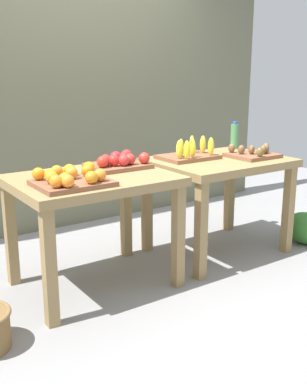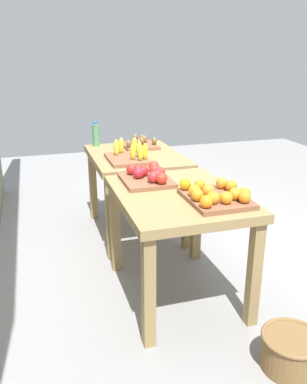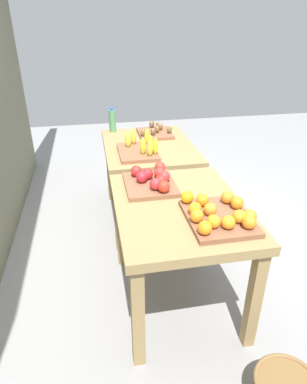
% 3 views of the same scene
% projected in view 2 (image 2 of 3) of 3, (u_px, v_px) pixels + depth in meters
% --- Properties ---
extents(ground_plane, '(8.00, 8.00, 0.00)m').
position_uv_depth(ground_plane, '(153.00, 257.00, 3.41)').
color(ground_plane, gray).
extents(display_table_left, '(1.04, 0.80, 0.77)m').
position_uv_depth(display_table_left, '(178.00, 209.00, 2.69)').
color(display_table_left, olive).
rests_on(display_table_left, ground_plane).
extents(display_table_right, '(1.04, 0.80, 0.77)m').
position_uv_depth(display_table_right, '(136.00, 166.00, 3.70)').
color(display_table_right, olive).
rests_on(display_table_right, ground_plane).
extents(orange_bin, '(0.45, 0.39, 0.11)m').
position_uv_depth(orange_bin, '(216.00, 195.00, 2.48)').
color(orange_bin, brown).
rests_on(orange_bin, display_table_left).
extents(apple_bin, '(0.42, 0.34, 0.11)m').
position_uv_depth(apple_bin, '(148.00, 176.00, 2.86)').
color(apple_bin, brown).
rests_on(apple_bin, display_table_left).
extents(banana_crate, '(0.44, 0.32, 0.17)m').
position_uv_depth(banana_crate, '(129.00, 156.00, 3.43)').
color(banana_crate, brown).
rests_on(banana_crate, display_table_right).
extents(kiwi_bin, '(0.37, 0.33, 0.10)m').
position_uv_depth(kiwi_bin, '(140.00, 144.00, 3.92)').
color(kiwi_bin, brown).
rests_on(kiwi_bin, display_table_right).
extents(water_bottle, '(0.07, 0.07, 0.24)m').
position_uv_depth(water_bottle, '(96.00, 135.00, 3.94)').
color(water_bottle, '#4C8C59').
rests_on(water_bottle, display_table_right).
extents(watermelon_pile, '(0.63, 0.45, 0.27)m').
position_uv_depth(watermelon_pile, '(139.00, 189.00, 4.72)').
color(watermelon_pile, '#256731').
rests_on(watermelon_pile, ground_plane).
extents(wicker_basket, '(0.34, 0.34, 0.21)m').
position_uv_depth(wicker_basket, '(291.00, 351.00, 2.18)').
color(wicker_basket, brown).
rests_on(wicker_basket, ground_plane).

